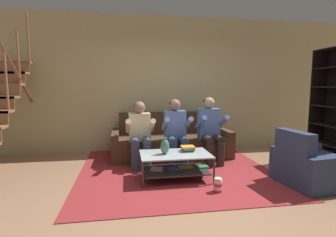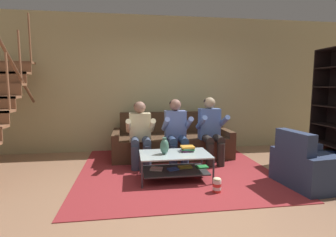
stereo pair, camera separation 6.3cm
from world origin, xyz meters
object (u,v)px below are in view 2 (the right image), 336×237
Objects in this scene: coffee_table at (175,162)px; vase at (164,146)px; person_seated_right at (211,128)px; armchair at (312,168)px; couch at (171,142)px; book_stack at (188,148)px; popcorn_tub at (217,185)px; person_seated_left at (140,131)px; person_seated_middle at (176,129)px.

vase is (-0.16, -0.01, 0.26)m from coffee_table.
person_seated_right is 1.75m from armchair.
couch is 10.29× the size of book_stack.
vase is 1.21× the size of popcorn_tub.
coffee_table is at bearing 3.20° from vase.
book_stack is 0.23× the size of armchair.
couch reaches higher than armchair.
couch reaches higher than vase.
popcorn_tub is at bearing -104.03° from person_seated_right.
person_seated_right reaches higher than person_seated_left.
coffee_table is 0.30m from book_stack.
book_stack is (0.06, -0.67, -0.19)m from person_seated_middle.
person_seated_right is 1.25m from vase.
person_seated_right is (0.65, 0.00, 0.01)m from person_seated_middle.
couch is 1.96m from popcorn_tub.
armchair is (1.73, -1.87, -0.02)m from couch.
armchair is at bearing -15.86° from coffee_table.
vase is 0.40m from book_stack.
vase is 1.12× the size of book_stack.
armchair is at bearing 2.09° from popcorn_tub.
person_seated_middle reaches higher than book_stack.
person_seated_right is 5.36× the size of book_stack.
book_stack is at bearing -87.24° from couch.
person_seated_right is at bearing -40.83° from couch.
coffee_table reaches higher than popcorn_tub.
book_stack is 0.81m from popcorn_tub.
person_seated_left is 4.52× the size of vase.
person_seated_left is at bearing -179.72° from person_seated_middle.
book_stack is at bearing 16.85° from vase.
person_seated_left is at bearing -179.74° from person_seated_right.
person_seated_middle is 5.22× the size of book_stack.
person_seated_middle is 0.65m from person_seated_right.
person_seated_right reaches higher than book_stack.
person_seated_right is at bearing 39.09° from vase.
popcorn_tub is at bearing -77.39° from person_seated_middle.
couch is 11.10× the size of popcorn_tub.
couch is at bearing 132.76° from armchair.
person_seated_middle is at bearing 102.61° from popcorn_tub.
popcorn_tub is at bearing -81.00° from couch.
armchair is at bearing -47.24° from couch.
person_seated_middle reaches higher than popcorn_tub.
coffee_table is 1.09× the size of armchair.
armchair is at bearing -21.04° from book_stack.
vase reaches higher than coffee_table.
person_seated_right is 1.18m from coffee_table.
popcorn_tub is (-1.43, -0.05, -0.15)m from armchair.
coffee_table is at bearing -101.58° from person_seated_middle.
person_seated_right is 0.91m from book_stack.
book_stack is (-0.59, -0.67, -0.21)m from person_seated_right.
person_seated_left is at bearing 112.62° from vase.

